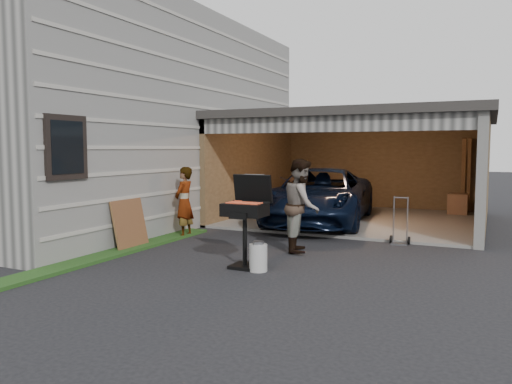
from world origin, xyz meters
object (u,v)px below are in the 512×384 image
minivan (320,198)px  man (302,205)px  hand_truck (400,235)px  propane_tank (258,258)px  woman (184,202)px  plywood_panel (130,224)px  bbq_grill (246,213)px

minivan → man: size_ratio=2.83×
man → hand_truck: size_ratio=1.81×
minivan → propane_tank: bearing=-90.4°
woman → hand_truck: bearing=100.2°
man → hand_truck: bearing=-63.0°
plywood_panel → propane_tank: bearing=-10.1°
minivan → bbq_grill: bearing=-93.6°
bbq_grill → plywood_panel: bbq_grill is taller
minivan → man: man is taller
woman → bbq_grill: bearing=47.1°
bbq_grill → propane_tank: bearing=-26.3°
woman → man: size_ratio=0.88×
minivan → woman: size_ratio=3.20×
minivan → woman: bearing=-133.5°
man → propane_tank: (-0.09, -1.78, -0.67)m
woman → bbq_grill: size_ratio=1.02×
propane_tank → hand_truck: (1.68, 3.33, -0.03)m
plywood_panel → hand_truck: hand_truck is taller
minivan → plywood_panel: 5.17m
woman → man: man is taller
man → plywood_panel: 3.40m
minivan → man: bearing=-85.3°
hand_truck → man: bearing=-137.4°
woman → minivan: bearing=139.1°
plywood_panel → man: bearing=21.5°
man → plywood_panel: size_ratio=1.80×
propane_tank → plywood_panel: 3.11m
woman → man: bearing=78.6°
minivan → hand_truck: minivan is taller
bbq_grill → plywood_panel: 2.82m
woman → plywood_panel: 1.61m
minivan → bbq_grill: size_ratio=3.27×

